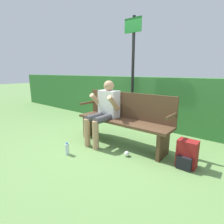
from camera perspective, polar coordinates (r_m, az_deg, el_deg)
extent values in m
plane|color=#668E4C|center=(3.40, 3.08, -10.49)|extent=(40.00, 40.00, 0.00)
cube|color=#337033|center=(4.49, 14.59, 3.10)|extent=(12.00, 0.49, 1.23)
cube|color=#513823|center=(3.24, 3.18, -2.99)|extent=(1.88, 0.44, 0.05)
cube|color=#513823|center=(3.34, 5.27, 2.18)|extent=(1.88, 0.04, 0.49)
cube|color=#513823|center=(3.83, -6.86, -4.32)|extent=(0.06, 0.40, 0.44)
cube|color=#513823|center=(2.95, 16.32, -10.19)|extent=(0.06, 0.40, 0.44)
cylinder|color=#513823|center=(3.78, -8.07, 2.99)|extent=(0.05, 0.40, 0.05)
cylinder|color=#513823|center=(2.76, 18.77, -1.31)|extent=(0.05, 0.40, 0.05)
cube|color=silver|center=(3.42, -1.00, 2.71)|extent=(0.39, 0.22, 0.52)
sphere|color=tan|center=(3.37, -1.03, 8.55)|extent=(0.20, 0.20, 0.20)
cylinder|color=#4C4C51|center=(3.36, -5.15, -1.49)|extent=(0.13, 0.50, 0.13)
cylinder|color=#4C4C51|center=(3.22, -2.37, -2.10)|extent=(0.13, 0.50, 0.13)
cylinder|color=tan|center=(3.27, -8.12, -6.71)|extent=(0.11, 0.11, 0.52)
cylinder|color=tan|center=(3.12, -5.38, -7.60)|extent=(0.11, 0.11, 0.52)
cylinder|color=tan|center=(3.46, -5.15, 3.70)|extent=(0.09, 0.32, 0.32)
cylinder|color=tan|center=(3.18, 0.55, 2.91)|extent=(0.09, 0.32, 0.32)
cube|color=maroon|center=(2.81, 23.33, -12.33)|extent=(0.27, 0.19, 0.40)
cube|color=black|center=(2.75, 22.38, -15.20)|extent=(0.20, 0.06, 0.18)
cylinder|color=silver|center=(3.07, -14.43, -11.64)|extent=(0.07, 0.07, 0.19)
cylinder|color=#2D66B2|center=(3.03, -14.55, -9.85)|extent=(0.04, 0.04, 0.02)
cylinder|color=black|center=(4.36, 6.78, 12.18)|extent=(0.07, 0.07, 2.59)
cube|color=#196626|center=(4.44, 6.85, 26.36)|extent=(0.44, 0.02, 0.32)
sphere|color=silver|center=(2.95, 4.86, -13.42)|extent=(0.08, 0.08, 0.08)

